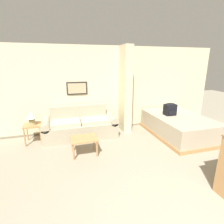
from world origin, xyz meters
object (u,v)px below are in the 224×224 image
couch (80,126)px  coffee_table (84,140)px  table_lamp (31,116)px  bed (178,125)px  backpack (170,109)px

couch → coffee_table: 1.08m
coffee_table → table_lamp: 1.64m
coffee_table → bed: (2.84, 0.38, -0.06)m
couch → table_lamp: bearing=-176.7°
couch → table_lamp: size_ratio=5.67×
backpack → coffee_table: bearing=-168.2°
couch → table_lamp: 1.34m
couch → coffee_table: (-0.03, -1.08, 0.03)m
coffee_table → bed: size_ratio=0.28×
couch → coffee_table: bearing=-91.6°
bed → couch: bearing=165.9°
coffee_table → bed: bed is taller
couch → bed: size_ratio=0.96×
couch → bed: couch is taller
bed → coffee_table: bearing=-172.4°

